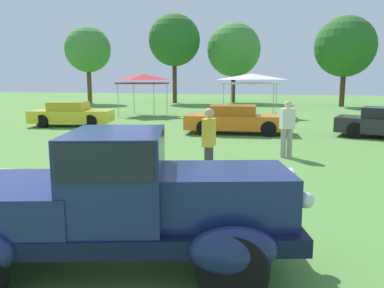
# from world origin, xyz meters

# --- Properties ---
(ground_plane) EXTENTS (120.00, 120.00, 0.00)m
(ground_plane) POSITION_xyz_m (0.00, 0.00, 0.00)
(ground_plane) COLOR #568C3D
(feature_pickup_truck) EXTENTS (4.69, 2.78, 1.70)m
(feature_pickup_truck) POSITION_xyz_m (0.79, 0.01, 0.87)
(feature_pickup_truck) COLOR black
(feature_pickup_truck) RESTS_ON ground_plane
(show_car_yellow) EXTENTS (4.25, 2.57, 1.22)m
(show_car_yellow) POSITION_xyz_m (-8.15, 12.90, 0.60)
(show_car_yellow) COLOR yellow
(show_car_yellow) RESTS_ON ground_plane
(show_car_orange) EXTENTS (4.60, 2.18, 1.22)m
(show_car_orange) POSITION_xyz_m (0.30, 12.43, 0.60)
(show_car_orange) COLOR orange
(show_car_orange) RESTS_ON ground_plane
(spectator_between_cars) EXTENTS (0.46, 0.39, 1.69)m
(spectator_between_cars) POSITION_xyz_m (2.59, 7.67, 0.91)
(spectator_between_cars) COLOR #9E998E
(spectator_between_cars) RESTS_ON ground_plane
(spectator_far_side) EXTENTS (0.25, 0.41, 1.69)m
(spectator_far_side) POSITION_xyz_m (1.03, 4.12, 0.91)
(spectator_far_side) COLOR #383838
(spectator_far_side) RESTS_ON ground_plane
(canopy_tent_left_field) EXTENTS (2.71, 2.71, 2.71)m
(canopy_tent_left_field) POSITION_xyz_m (-6.96, 19.42, 2.42)
(canopy_tent_left_field) COLOR #B7B7BC
(canopy_tent_left_field) RESTS_ON ground_plane
(canopy_tent_center_field) EXTENTS (3.31, 3.31, 2.71)m
(canopy_tent_center_field) POSITION_xyz_m (-0.03, 20.39, 2.42)
(canopy_tent_center_field) COLOR #B7B7BC
(canopy_tent_center_field) RESTS_ON ground_plane
(treeline_far_left) EXTENTS (4.47, 4.47, 7.55)m
(treeline_far_left) POSITION_xyz_m (-17.41, 30.44, 5.28)
(treeline_far_left) COLOR brown
(treeline_far_left) RESTS_ON ground_plane
(treeline_mid_left) EXTENTS (5.16, 5.16, 8.85)m
(treeline_mid_left) POSITION_xyz_m (-9.38, 33.41, 6.24)
(treeline_mid_left) COLOR #47331E
(treeline_mid_left) RESTS_ON ground_plane
(treeline_center) EXTENTS (5.50, 5.50, 8.15)m
(treeline_center) POSITION_xyz_m (-3.79, 35.97, 5.39)
(treeline_center) COLOR #47331E
(treeline_center) RESTS_ON ground_plane
(treeline_mid_right) EXTENTS (5.20, 5.20, 7.77)m
(treeline_mid_right) POSITION_xyz_m (6.54, 32.13, 5.15)
(treeline_mid_right) COLOR #47331E
(treeline_mid_right) RESTS_ON ground_plane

